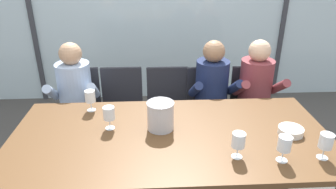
{
  "coord_description": "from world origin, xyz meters",
  "views": [
    {
      "loc": [
        -0.12,
        -1.87,
        1.95
      ],
      "look_at": [
        0.0,
        0.35,
        0.92
      ],
      "focal_mm": 33.04,
      "sensor_mm": 36.0,
      "label": 1
    }
  ],
  "objects_px": {
    "chair_left_of_center": "(122,105)",
    "chair_near_window_right": "(251,104)",
    "chair_near_curtain": "(80,106)",
    "person_navy_polo": "(213,94)",
    "chair_right_of_center": "(208,104)",
    "dining_table": "(171,142)",
    "chair_center": "(168,104)",
    "wine_glass_spare_empty": "(285,145)",
    "wine_glass_by_right_taster": "(238,141)",
    "ice_bucket_primary": "(161,115)",
    "tasting_bowl": "(291,131)",
    "wine_glass_center_pour": "(109,114)",
    "wine_glass_by_left_taster": "(326,142)",
    "person_maroon_top": "(257,93)",
    "person_pale_blue_shirt": "(75,98)",
    "wine_glass_near_bucket": "(90,97)"
  },
  "relations": [
    {
      "from": "chair_left_of_center",
      "to": "tasting_bowl",
      "type": "height_order",
      "value": "chair_left_of_center"
    },
    {
      "from": "person_pale_blue_shirt",
      "to": "wine_glass_spare_empty",
      "type": "distance_m",
      "value": 1.94
    },
    {
      "from": "tasting_bowl",
      "to": "wine_glass_near_bucket",
      "type": "distance_m",
      "value": 1.55
    },
    {
      "from": "dining_table",
      "to": "wine_glass_near_bucket",
      "type": "height_order",
      "value": "wine_glass_near_bucket"
    },
    {
      "from": "chair_near_curtain",
      "to": "person_maroon_top",
      "type": "xyz_separation_m",
      "value": [
        1.77,
        -0.16,
        0.17
      ]
    },
    {
      "from": "chair_near_curtain",
      "to": "person_navy_polo",
      "type": "distance_m",
      "value": 1.36
    },
    {
      "from": "dining_table",
      "to": "ice_bucket_primary",
      "type": "relative_size",
      "value": 10.68
    },
    {
      "from": "tasting_bowl",
      "to": "wine_glass_spare_empty",
      "type": "relative_size",
      "value": 1.01
    },
    {
      "from": "person_pale_blue_shirt",
      "to": "wine_glass_spare_empty",
      "type": "relative_size",
      "value": 6.93
    },
    {
      "from": "tasting_bowl",
      "to": "person_navy_polo",
      "type": "bearing_deg",
      "value": 114.19
    },
    {
      "from": "chair_near_curtain",
      "to": "chair_center",
      "type": "relative_size",
      "value": 1.0
    },
    {
      "from": "chair_near_curtain",
      "to": "person_pale_blue_shirt",
      "type": "relative_size",
      "value": 0.74
    },
    {
      "from": "dining_table",
      "to": "chair_right_of_center",
      "type": "xyz_separation_m",
      "value": [
        0.45,
        0.97,
        -0.18
      ]
    },
    {
      "from": "chair_right_of_center",
      "to": "person_navy_polo",
      "type": "distance_m",
      "value": 0.23
    },
    {
      "from": "chair_right_of_center",
      "to": "person_navy_polo",
      "type": "height_order",
      "value": "person_navy_polo"
    },
    {
      "from": "chair_left_of_center",
      "to": "chair_near_window_right",
      "type": "height_order",
      "value": "same"
    },
    {
      "from": "chair_near_curtain",
      "to": "person_navy_polo",
      "type": "bearing_deg",
      "value": -11.47
    },
    {
      "from": "wine_glass_by_left_taster",
      "to": "wine_glass_center_pour",
      "type": "distance_m",
      "value": 1.45
    },
    {
      "from": "dining_table",
      "to": "chair_near_curtain",
      "type": "height_order",
      "value": "chair_near_curtain"
    },
    {
      "from": "person_maroon_top",
      "to": "wine_glass_center_pour",
      "type": "bearing_deg",
      "value": -153.9
    },
    {
      "from": "chair_left_of_center",
      "to": "wine_glass_by_left_taster",
      "type": "bearing_deg",
      "value": -43.39
    },
    {
      "from": "chair_center",
      "to": "chair_near_window_right",
      "type": "relative_size",
      "value": 1.0
    },
    {
      "from": "dining_table",
      "to": "person_navy_polo",
      "type": "distance_m",
      "value": 0.94
    },
    {
      "from": "chair_right_of_center",
      "to": "person_maroon_top",
      "type": "height_order",
      "value": "person_maroon_top"
    },
    {
      "from": "wine_glass_by_left_taster",
      "to": "wine_glass_center_pour",
      "type": "relative_size",
      "value": 1.0
    },
    {
      "from": "chair_right_of_center",
      "to": "wine_glass_by_right_taster",
      "type": "xyz_separation_m",
      "value": [
        -0.05,
        -1.26,
        0.37
      ]
    },
    {
      "from": "chair_center",
      "to": "wine_glass_spare_empty",
      "type": "height_order",
      "value": "wine_glass_spare_empty"
    },
    {
      "from": "wine_glass_center_pour",
      "to": "chair_left_of_center",
      "type": "bearing_deg",
      "value": 90.04
    },
    {
      "from": "chair_near_curtain",
      "to": "person_navy_polo",
      "type": "relative_size",
      "value": 0.74
    },
    {
      "from": "ice_bucket_primary",
      "to": "chair_center",
      "type": "bearing_deg",
      "value": 83.74
    },
    {
      "from": "chair_right_of_center",
      "to": "person_pale_blue_shirt",
      "type": "distance_m",
      "value": 1.34
    },
    {
      "from": "chair_near_window_right",
      "to": "wine_glass_by_right_taster",
      "type": "relative_size",
      "value": 5.1
    },
    {
      "from": "chair_left_of_center",
      "to": "wine_glass_spare_empty",
      "type": "bearing_deg",
      "value": -49.78
    },
    {
      "from": "chair_center",
      "to": "wine_glass_spare_empty",
      "type": "xyz_separation_m",
      "value": [
        0.64,
        -1.31,
        0.37
      ]
    },
    {
      "from": "person_maroon_top",
      "to": "person_navy_polo",
      "type": "bearing_deg",
      "value": 178.04
    },
    {
      "from": "ice_bucket_primary",
      "to": "tasting_bowl",
      "type": "distance_m",
      "value": 0.93
    },
    {
      "from": "chair_center",
      "to": "person_navy_polo",
      "type": "distance_m",
      "value": 0.49
    },
    {
      "from": "person_pale_blue_shirt",
      "to": "ice_bucket_primary",
      "type": "xyz_separation_m",
      "value": [
        0.8,
        -0.73,
        0.19
      ]
    },
    {
      "from": "tasting_bowl",
      "to": "wine_glass_center_pour",
      "type": "bearing_deg",
      "value": 173.53
    },
    {
      "from": "ice_bucket_primary",
      "to": "wine_glass_spare_empty",
      "type": "distance_m",
      "value": 0.86
    },
    {
      "from": "chair_left_of_center",
      "to": "ice_bucket_primary",
      "type": "xyz_separation_m",
      "value": [
        0.37,
        -0.9,
        0.36
      ]
    },
    {
      "from": "dining_table",
      "to": "chair_center",
      "type": "bearing_deg",
      "value": 88.31
    },
    {
      "from": "chair_near_window_right",
      "to": "wine_glass_spare_empty",
      "type": "height_order",
      "value": "wine_glass_spare_empty"
    },
    {
      "from": "chair_near_curtain",
      "to": "wine_glass_by_right_taster",
      "type": "distance_m",
      "value": 1.84
    },
    {
      "from": "chair_center",
      "to": "wine_glass_near_bucket",
      "type": "distance_m",
      "value": 0.94
    },
    {
      "from": "dining_table",
      "to": "wine_glass_spare_empty",
      "type": "bearing_deg",
      "value": -26.9
    },
    {
      "from": "wine_glass_near_bucket",
      "to": "wine_glass_by_right_taster",
      "type": "relative_size",
      "value": 1.0
    },
    {
      "from": "chair_near_window_right",
      "to": "tasting_bowl",
      "type": "bearing_deg",
      "value": -86.46
    },
    {
      "from": "chair_right_of_center",
      "to": "person_pale_blue_shirt",
      "type": "xyz_separation_m",
      "value": [
        -1.32,
        -0.15,
        0.17
      ]
    },
    {
      "from": "dining_table",
      "to": "wine_glass_spare_empty",
      "type": "relative_size",
      "value": 13.06
    }
  ]
}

